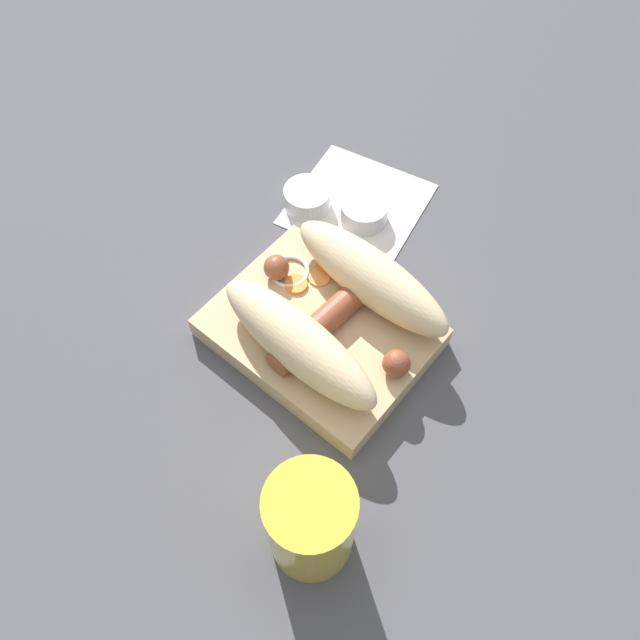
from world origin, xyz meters
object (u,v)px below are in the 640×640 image
at_px(bread_roll, 336,308).
at_px(condiment_cup_far, 307,199).
at_px(sausage, 334,313).
at_px(drink_glass, 311,523).
at_px(condiment_cup_near, 364,213).
at_px(food_tray, 320,332).

bearing_deg(bread_roll, condiment_cup_far, 139.28).
xyz_separation_m(sausage, drink_glass, (0.12, -0.17, 0.02)).
bearing_deg(condiment_cup_near, food_tray, -67.69).
bearing_deg(condiment_cup_far, condiment_cup_near, 22.31).
distance_m(food_tray, condiment_cup_far, 0.18).
relative_size(food_tray, drink_glass, 1.78).
relative_size(food_tray, bread_roll, 1.05).
relative_size(condiment_cup_near, condiment_cup_far, 1.00).
bearing_deg(food_tray, bread_roll, 48.90).
relative_size(sausage, condiment_cup_far, 3.41).
distance_m(sausage, condiment_cup_far, 0.18).
xyz_separation_m(bread_roll, drink_glass, (0.11, -0.17, 0.00)).
relative_size(sausage, condiment_cup_near, 3.41).
xyz_separation_m(food_tray, condiment_cup_near, (-0.06, 0.16, -0.00)).
relative_size(bread_roll, drink_glass, 1.69).
height_order(bread_roll, condiment_cup_near, bread_roll).
distance_m(food_tray, sausage, 0.03).
height_order(condiment_cup_near, drink_glass, drink_glass).
xyz_separation_m(condiment_cup_far, drink_glass, (0.25, -0.29, 0.05)).
xyz_separation_m(food_tray, bread_roll, (0.01, 0.01, 0.04)).
height_order(condiment_cup_near, condiment_cup_far, same).
bearing_deg(condiment_cup_far, drink_glass, -49.03).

